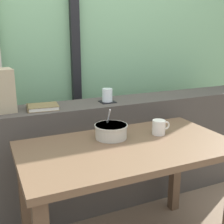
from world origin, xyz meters
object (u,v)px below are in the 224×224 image
breakfast_table (128,164)px  closed_book (42,107)px  soup_bowl (111,131)px  coaster_square (107,102)px  juice_glass (107,95)px  ceramic_mug (159,127)px

breakfast_table → closed_book: 0.66m
closed_book → soup_bowl: (0.30, -0.38, -0.08)m
coaster_square → juice_glass: (0.00, 0.00, 0.04)m
juice_glass → soup_bowl: bearing=-110.5°
juice_glass → ceramic_mug: bearing=-73.1°
coaster_square → juice_glass: size_ratio=1.11×
closed_book → ceramic_mug: bearing=-37.2°
coaster_square → juice_glass: juice_glass is taller
juice_glass → soup_bowl: juice_glass is taller
juice_glass → ceramic_mug: juice_glass is taller
coaster_square → ceramic_mug: 0.47m
ceramic_mug → breakfast_table: bearing=-162.3°
coaster_square → closed_book: size_ratio=0.49×
breakfast_table → ceramic_mug: (0.24, 0.08, 0.15)m
breakfast_table → soup_bowl: size_ratio=6.16×
coaster_square → soup_bowl: 0.42m
soup_bowl → ceramic_mug: size_ratio=1.63×
breakfast_table → closed_book: bearing=123.4°
ceramic_mug → soup_bowl: bearing=168.5°
coaster_square → soup_bowl: bearing=-110.5°
breakfast_table → soup_bowl: bearing=106.8°
coaster_square → ceramic_mug: coaster_square is taller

